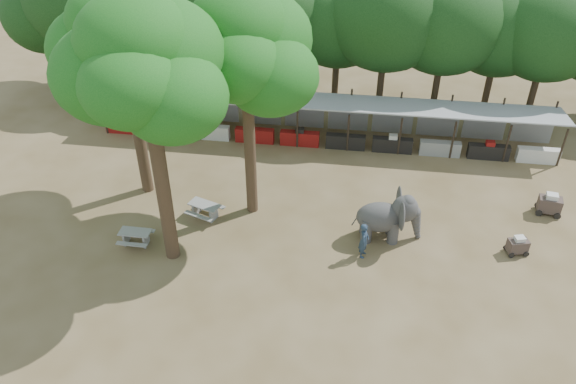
# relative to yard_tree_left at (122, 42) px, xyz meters

# --- Properties ---
(ground) EXTENTS (100.00, 100.00, 0.00)m
(ground) POSITION_rel_yard_tree_left_xyz_m (9.13, -7.19, -8.20)
(ground) COLOR brown
(ground) RESTS_ON ground
(vendor_stalls) EXTENTS (28.00, 2.99, 2.80)m
(vendor_stalls) POSITION_rel_yard_tree_left_xyz_m (9.13, 6.65, -7.02)
(vendor_stalls) COLOR #929398
(vendor_stalls) RESTS_ON ground
(yard_tree_left) EXTENTS (7.10, 6.90, 11.02)m
(yard_tree_left) POSITION_rel_yard_tree_left_xyz_m (0.00, 0.00, 0.00)
(yard_tree_left) COLOR #332316
(yard_tree_left) RESTS_ON ground
(yard_tree_center) EXTENTS (7.10, 6.90, 12.04)m
(yard_tree_center) POSITION_rel_yard_tree_left_xyz_m (3.00, -5.00, 1.01)
(yard_tree_center) COLOR #332316
(yard_tree_center) RESTS_ON ground
(yard_tree_back) EXTENTS (7.10, 6.90, 11.36)m
(yard_tree_back) POSITION_rel_yard_tree_left_xyz_m (6.00, -1.00, 0.34)
(yard_tree_back) COLOR #332316
(yard_tree_back) RESTS_ON ground
(backdrop_trees) EXTENTS (46.46, 5.95, 8.33)m
(backdrop_trees) POSITION_rel_yard_tree_left_xyz_m (9.13, 11.81, -2.69)
(backdrop_trees) COLOR #332316
(backdrop_trees) RESTS_ON ground
(elephant) EXTENTS (3.28, 2.49, 2.48)m
(elephant) POSITION_rel_yard_tree_left_xyz_m (13.00, -2.47, -6.96)
(elephant) COLOR #3A3838
(elephant) RESTS_ON ground
(handler) EXTENTS (0.53, 0.71, 1.82)m
(handler) POSITION_rel_yard_tree_left_xyz_m (11.91, -3.98, -7.29)
(handler) COLOR #26384C
(handler) RESTS_ON ground
(picnic_table_near) EXTENTS (1.49, 1.34, 0.74)m
(picnic_table_near) POSITION_rel_yard_tree_left_xyz_m (1.17, -4.66, -7.72)
(picnic_table_near) COLOR gray
(picnic_table_near) RESTS_ON ground
(picnic_table_far) EXTENTS (1.97, 1.88, 0.79)m
(picnic_table_far) POSITION_rel_yard_tree_left_xyz_m (3.87, -2.14, -7.68)
(picnic_table_far) COLOR gray
(picnic_table_far) RESTS_ON ground
(cart_front) EXTENTS (1.13, 0.89, 0.97)m
(cart_front) POSITION_rel_yard_tree_left_xyz_m (19.03, -2.80, -7.72)
(cart_front) COLOR #392C27
(cart_front) RESTS_ON ground
(cart_back) EXTENTS (1.32, 0.97, 1.20)m
(cart_back) POSITION_rel_yard_tree_left_xyz_m (21.20, 0.62, -7.61)
(cart_back) COLOR #392C27
(cart_back) RESTS_ON ground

